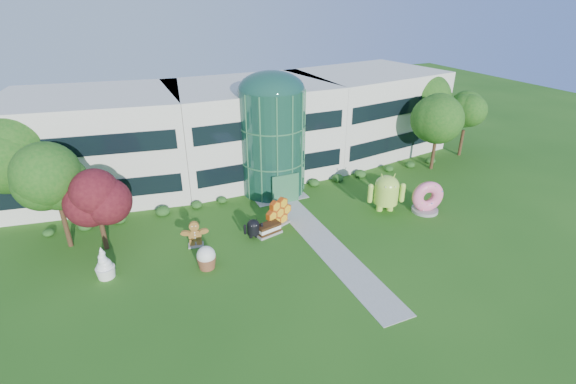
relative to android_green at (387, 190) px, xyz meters
name	(u,v)px	position (x,y,z in m)	size (l,w,h in m)	color
ground	(333,252)	(-7.50, -4.02, -1.95)	(140.00, 140.00, 0.00)	#215114
building	(251,128)	(-7.50, 13.98, 2.70)	(46.00, 15.00, 9.30)	beige
atrium	(272,142)	(-7.50, 7.98, 2.95)	(6.00, 6.00, 9.80)	#194738
walkway	(321,239)	(-7.50, -2.02, -1.93)	(2.40, 20.00, 0.04)	#9E9E93
tree_red	(99,214)	(-23.00, 3.48, 1.05)	(4.00, 4.00, 6.00)	#3F0C14
trees_backdrop	(269,146)	(-7.50, 8.98, 2.25)	(52.00, 8.00, 8.40)	#164D13
android_green	(387,190)	(0.00, 0.00, 0.00)	(3.44, 2.29, 3.89)	#A6D745
android_black	(253,227)	(-12.23, 0.44, -1.03)	(1.61, 1.08, 1.83)	black
donut	(427,196)	(3.12, -1.64, -0.46)	(2.86, 1.37, 2.98)	#EF5B98
gingerbread	(195,234)	(-16.70, 1.10, -0.88)	(2.31, 0.89, 2.13)	brown
ice_cream_sandwich	(268,229)	(-10.97, 0.41, -1.48)	(2.09, 1.05, 0.93)	black
honeycomb	(279,213)	(-9.63, 1.47, -0.86)	(2.75, 0.98, 2.16)	#F0AB18
froyo	(104,263)	(-23.15, -0.32, -0.77)	(1.38, 1.38, 2.36)	white
cupcake	(206,257)	(-16.61, -2.04, -1.09)	(1.42, 1.42, 1.70)	white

